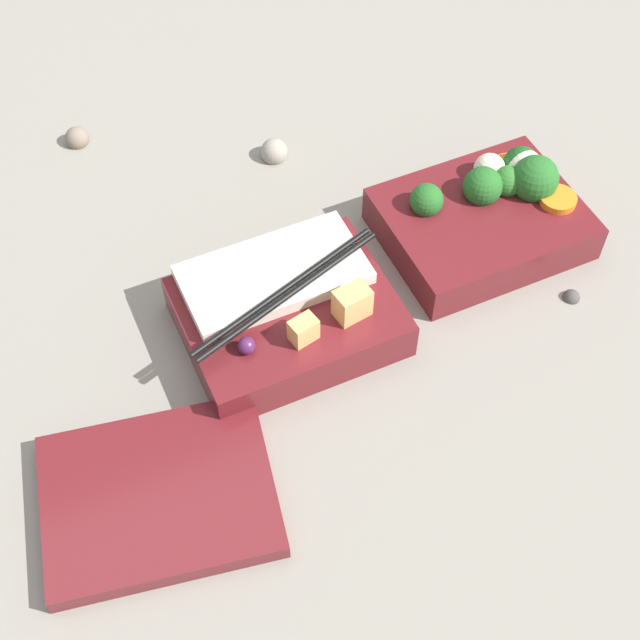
# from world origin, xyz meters

# --- Properties ---
(ground_plane) EXTENTS (3.00, 3.00, 0.00)m
(ground_plane) POSITION_xyz_m (0.00, 0.00, 0.00)
(ground_plane) COLOR gray
(bento_tray_vegetable) EXTENTS (0.18, 0.14, 0.07)m
(bento_tray_vegetable) POSITION_xyz_m (-0.12, -0.01, 0.03)
(bento_tray_vegetable) COLOR maroon
(bento_tray_vegetable) RESTS_ON ground_plane
(bento_tray_rice) EXTENTS (0.19, 0.14, 0.07)m
(bento_tray_rice) POSITION_xyz_m (0.09, 0.01, 0.02)
(bento_tray_rice) COLOR maroon
(bento_tray_rice) RESTS_ON ground_plane
(bento_lid) EXTENTS (0.19, 0.16, 0.02)m
(bento_lid) POSITION_xyz_m (0.25, 0.12, 0.01)
(bento_lid) COLOR maroon
(bento_lid) RESTS_ON ground_plane
(pebble_1) EXTENTS (0.02, 0.02, 0.02)m
(pebble_1) POSITION_xyz_m (0.20, -0.29, 0.01)
(pebble_1) COLOR #7A6B5B
(pebble_1) RESTS_ON ground_plane
(pebble_2) EXTENTS (0.02, 0.02, 0.02)m
(pebble_2) POSITION_xyz_m (-0.15, 0.09, 0.00)
(pebble_2) COLOR #474442
(pebble_2) RESTS_ON ground_plane
(pebble_3) EXTENTS (0.03, 0.03, 0.03)m
(pebble_3) POSITION_xyz_m (0.02, -0.19, 0.01)
(pebble_3) COLOR gray
(pebble_3) RESTS_ON ground_plane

